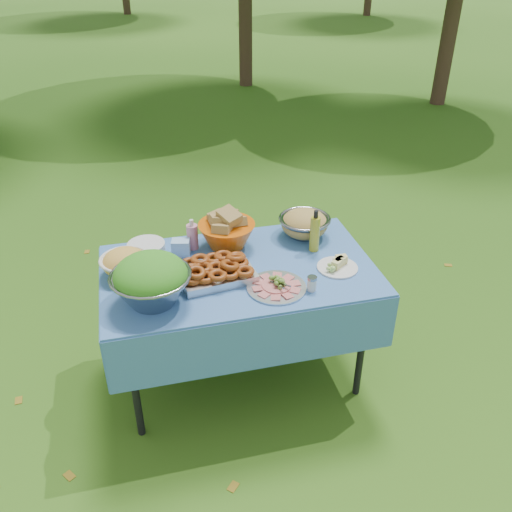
{
  "coord_description": "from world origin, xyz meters",
  "views": [
    {
      "loc": [
        -0.5,
        -2.4,
        2.35
      ],
      "look_at": [
        0.1,
        0.0,
        0.83
      ],
      "focal_mm": 38.0,
      "sensor_mm": 36.0,
      "label": 1
    }
  ],
  "objects_px": {
    "picnic_table": "(240,324)",
    "bread_bowl": "(227,229)",
    "salad_bowl": "(151,280)",
    "pasta_bowl_steel": "(304,223)",
    "oil_bottle": "(315,231)",
    "charcuterie_platter": "(277,282)",
    "plate_stack": "(146,248)"
  },
  "relations": [
    {
      "from": "picnic_table",
      "to": "bread_bowl",
      "type": "xyz_separation_m",
      "value": [
        -0.01,
        0.26,
        0.49
      ]
    },
    {
      "from": "picnic_table",
      "to": "salad_bowl",
      "type": "xyz_separation_m",
      "value": [
        -0.47,
        -0.19,
        0.51
      ]
    },
    {
      "from": "salad_bowl",
      "to": "pasta_bowl_steel",
      "type": "relative_size",
      "value": 1.3
    },
    {
      "from": "picnic_table",
      "to": "pasta_bowl_steel",
      "type": "bearing_deg",
      "value": 30.47
    },
    {
      "from": "picnic_table",
      "to": "oil_bottle",
      "type": "relative_size",
      "value": 5.84
    },
    {
      "from": "picnic_table",
      "to": "salad_bowl",
      "type": "distance_m",
      "value": 0.72
    },
    {
      "from": "oil_bottle",
      "to": "charcuterie_platter",
      "type": "bearing_deg",
      "value": -134.46
    },
    {
      "from": "picnic_table",
      "to": "plate_stack",
      "type": "bearing_deg",
      "value": 148.48
    },
    {
      "from": "picnic_table",
      "to": "oil_bottle",
      "type": "bearing_deg",
      "value": 11.21
    },
    {
      "from": "plate_stack",
      "to": "pasta_bowl_steel",
      "type": "distance_m",
      "value": 0.93
    },
    {
      "from": "picnic_table",
      "to": "charcuterie_platter",
      "type": "relative_size",
      "value": 4.76
    },
    {
      "from": "charcuterie_platter",
      "to": "picnic_table",
      "type": "bearing_deg",
      "value": 123.17
    },
    {
      "from": "bread_bowl",
      "to": "plate_stack",
      "type": "bearing_deg",
      "value": 176.12
    },
    {
      "from": "salad_bowl",
      "to": "pasta_bowl_steel",
      "type": "height_order",
      "value": "salad_bowl"
    },
    {
      "from": "charcuterie_platter",
      "to": "oil_bottle",
      "type": "distance_m",
      "value": 0.45
    },
    {
      "from": "picnic_table",
      "to": "bread_bowl",
      "type": "height_order",
      "value": "bread_bowl"
    },
    {
      "from": "pasta_bowl_steel",
      "to": "charcuterie_platter",
      "type": "bearing_deg",
      "value": -122.07
    },
    {
      "from": "salad_bowl",
      "to": "pasta_bowl_steel",
      "type": "bearing_deg",
      "value": 26.36
    },
    {
      "from": "pasta_bowl_steel",
      "to": "picnic_table",
      "type": "bearing_deg",
      "value": -149.53
    },
    {
      "from": "bread_bowl",
      "to": "charcuterie_platter",
      "type": "relative_size",
      "value": 1.06
    },
    {
      "from": "picnic_table",
      "to": "pasta_bowl_steel",
      "type": "distance_m",
      "value": 0.7
    },
    {
      "from": "plate_stack",
      "to": "charcuterie_platter",
      "type": "bearing_deg",
      "value": -39.76
    },
    {
      "from": "picnic_table",
      "to": "charcuterie_platter",
      "type": "bearing_deg",
      "value": -56.83
    },
    {
      "from": "salad_bowl",
      "to": "pasta_bowl_steel",
      "type": "distance_m",
      "value": 1.04
    },
    {
      "from": "pasta_bowl_steel",
      "to": "oil_bottle",
      "type": "relative_size",
      "value": 1.2
    },
    {
      "from": "salad_bowl",
      "to": "bread_bowl",
      "type": "bearing_deg",
      "value": 44.34
    },
    {
      "from": "charcuterie_platter",
      "to": "oil_bottle",
      "type": "height_order",
      "value": "oil_bottle"
    },
    {
      "from": "picnic_table",
      "to": "plate_stack",
      "type": "relative_size",
      "value": 6.9
    },
    {
      "from": "picnic_table",
      "to": "bread_bowl",
      "type": "relative_size",
      "value": 4.49
    },
    {
      "from": "salad_bowl",
      "to": "plate_stack",
      "type": "height_order",
      "value": "salad_bowl"
    },
    {
      "from": "picnic_table",
      "to": "oil_bottle",
      "type": "xyz_separation_m",
      "value": [
        0.46,
        0.09,
        0.51
      ]
    },
    {
      "from": "pasta_bowl_steel",
      "to": "charcuterie_platter",
      "type": "distance_m",
      "value": 0.58
    }
  ]
}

